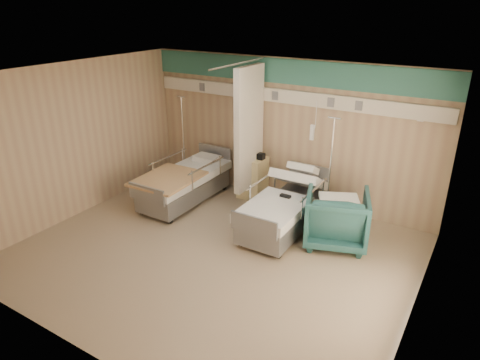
% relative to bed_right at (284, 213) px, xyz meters
% --- Properties ---
extents(ground, '(6.00, 5.00, 0.00)m').
position_rel_bed_right_xyz_m(ground, '(-0.60, -1.30, -0.32)').
color(ground, gray).
rests_on(ground, ground).
extents(room_walls, '(6.04, 5.04, 2.82)m').
position_rel_bed_right_xyz_m(room_walls, '(-0.63, -1.05, 1.55)').
color(room_walls, tan).
rests_on(room_walls, ground).
extents(bed_right, '(1.00, 2.16, 0.63)m').
position_rel_bed_right_xyz_m(bed_right, '(0.00, 0.00, 0.00)').
color(bed_right, white).
rests_on(bed_right, ground).
extents(bed_left, '(1.00, 2.16, 0.63)m').
position_rel_bed_right_xyz_m(bed_left, '(-2.20, 0.00, 0.00)').
color(bed_left, white).
rests_on(bed_left, ground).
extents(bedside_cabinet, '(0.50, 0.48, 0.85)m').
position_rel_bed_right_xyz_m(bedside_cabinet, '(-1.15, 0.90, 0.11)').
color(bedside_cabinet, beige).
rests_on(bedside_cabinet, ground).
extents(visitor_armchair, '(1.27, 1.28, 0.92)m').
position_rel_bed_right_xyz_m(visitor_armchair, '(0.93, 0.04, 0.15)').
color(visitor_armchair, '#205051').
rests_on(visitor_armchair, ground).
extents(waffle_blanket, '(0.80, 0.76, 0.07)m').
position_rel_bed_right_xyz_m(waffle_blanket, '(0.96, 0.02, 0.64)').
color(waffle_blanket, white).
rests_on(waffle_blanket, visitor_armchair).
extents(iv_stand_right, '(0.34, 0.34, 1.93)m').
position_rel_bed_right_xyz_m(iv_stand_right, '(0.50, 0.79, 0.08)').
color(iv_stand_right, silver).
rests_on(iv_stand_right, ground).
extents(iv_stand_left, '(0.34, 0.34, 1.92)m').
position_rel_bed_right_xyz_m(iv_stand_left, '(-2.84, 0.82, 0.08)').
color(iv_stand_left, silver).
rests_on(iv_stand_left, ground).
extents(call_remote, '(0.19, 0.08, 0.04)m').
position_rel_bed_right_xyz_m(call_remote, '(0.02, -0.01, 0.34)').
color(call_remote, black).
rests_on(call_remote, bed_right).
extents(tan_blanket, '(1.07, 1.32, 0.04)m').
position_rel_bed_right_xyz_m(tan_blanket, '(-2.22, -0.46, 0.34)').
color(tan_blanket, tan).
rests_on(tan_blanket, bed_left).
extents(toiletry_bag, '(0.22, 0.14, 0.12)m').
position_rel_bed_right_xyz_m(toiletry_bag, '(-1.02, 0.92, 0.59)').
color(toiletry_bag, black).
rests_on(toiletry_bag, bedside_cabinet).
extents(white_cup, '(0.10, 0.10, 0.13)m').
position_rel_bed_right_xyz_m(white_cup, '(-1.35, 0.89, 0.60)').
color(white_cup, white).
rests_on(white_cup, bedside_cabinet).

